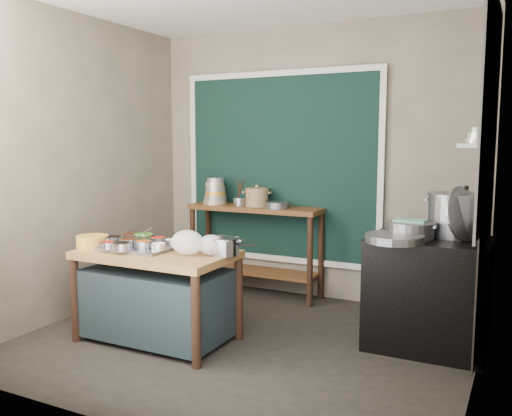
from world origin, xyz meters
The scene contains 30 objects.
floor centered at (0.00, 0.00, -0.01)m, with size 3.50×3.00×0.02m, color black.
back_wall centered at (0.00, 1.51, 1.40)m, with size 3.50×0.02×2.80m, color gray.
left_wall centered at (-1.76, 0.00, 1.40)m, with size 0.02×3.00×2.80m, color gray.
right_wall centered at (1.76, 0.00, 1.40)m, with size 0.02×3.00×2.80m, color gray.
curtain_panel centered at (-0.35, 1.47, 1.35)m, with size 2.10×0.02×1.90m, color black.
curtain_frame centered at (-0.35, 1.46, 1.35)m, with size 2.22×0.03×2.02m, color beige, non-canonical shape.
tile_panel centered at (1.74, 0.55, 1.85)m, with size 0.02×1.70×1.70m, color #B2B2AA.
soot_patch centered at (1.74, 0.65, 0.70)m, with size 0.01×1.30×1.30m, color black.
wall_shelf centered at (1.63, 0.85, 1.60)m, with size 0.22×0.70×0.03m, color beige.
prep_table centered at (-0.65, -0.30, 0.38)m, with size 1.25×0.72×0.75m, color olive.
back_counter centered at (-0.55, 1.28, 0.47)m, with size 1.45×0.40×0.95m, color #563718.
stove_block centered at (1.35, 0.55, 0.42)m, with size 0.90×0.68×0.85m, color black.
stove_top centered at (1.35, 0.55, 0.86)m, with size 0.92×0.69×0.03m, color black.
condiment_tray centered at (-0.83, -0.30, 0.76)m, with size 0.58×0.42×0.03m, color gray.
condiment_bowls centered at (-0.86, -0.29, 0.81)m, with size 0.64×0.50×0.07m.
yellow_basin centered at (-1.21, -0.42, 0.80)m, with size 0.26×0.26×0.10m, color gold.
saucepan centered at (-0.09, -0.18, 0.82)m, with size 0.25×0.25×0.14m, color gray, non-canonical shape.
plastic_bag_a centered at (-0.34, -0.31, 0.85)m, with size 0.26×0.22×0.20m, color white.
plastic_bag_b centered at (-0.16, -0.24, 0.83)m, with size 0.22×0.18×0.16m, color white.
bowl_stack centered at (-1.02, 1.24, 1.08)m, with size 0.26×0.26×0.29m.
utensil_cup centered at (-0.71, 1.24, 0.99)m, with size 0.14×0.14×0.08m, color gray.
ceramic_crock centered at (-0.53, 1.27, 1.04)m, with size 0.26×0.26×0.17m, color olive, non-canonical shape.
wide_bowl centered at (-0.27, 1.23, 0.98)m, with size 0.26×0.26×0.06m, color gray.
stock_pot centered at (1.51, 0.72, 1.05)m, with size 0.44×0.44×0.35m, color gray, non-canonical shape.
pot_lid centered at (1.58, 0.55, 1.09)m, with size 0.42×0.42×0.02m, color gray.
steamer centered at (1.20, 0.50, 0.94)m, with size 0.40×0.40×0.13m, color gray, non-canonical shape.
green_cloth centered at (1.20, 0.50, 1.02)m, with size 0.23×0.18×0.02m, color #5D9E82.
shallow_pan centered at (1.14, 0.27, 0.91)m, with size 0.44×0.44×0.06m, color gray.
shelf_bowl_stack centered at (1.63, 0.85, 1.67)m, with size 0.15×0.15×0.12m.
shelf_bowl_green centered at (1.63, 1.04, 1.64)m, with size 0.13×0.13×0.05m, color gray.
Camera 1 is at (2.01, -3.78, 1.64)m, focal length 38.00 mm.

